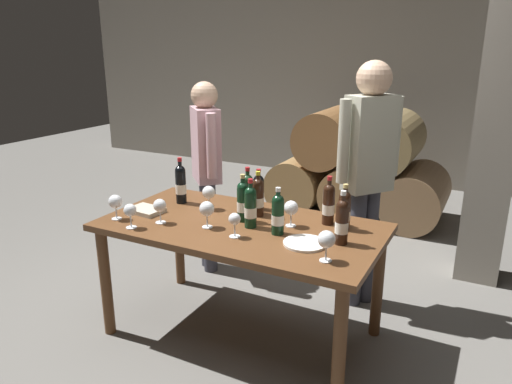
% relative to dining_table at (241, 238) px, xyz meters
% --- Properties ---
extents(ground_plane, '(14.00, 14.00, 0.00)m').
position_rel_dining_table_xyz_m(ground_plane, '(0.00, 0.00, -0.67)').
color(ground_plane, '#66635E').
extents(cellar_back_wall, '(10.00, 0.24, 2.80)m').
position_rel_dining_table_xyz_m(cellar_back_wall, '(0.00, 4.20, 0.73)').
color(cellar_back_wall, gray).
rests_on(cellar_back_wall, ground_plane).
extents(barrel_stack, '(1.86, 0.90, 1.15)m').
position_rel_dining_table_xyz_m(barrel_stack, '(0.00, 2.60, -0.15)').
color(barrel_stack, olive).
rests_on(barrel_stack, ground_plane).
extents(stone_pillar, '(0.32, 0.32, 2.60)m').
position_rel_dining_table_xyz_m(stone_pillar, '(1.30, 1.60, 0.63)').
color(stone_pillar, gray).
rests_on(stone_pillar, ground_plane).
extents(dining_table, '(1.70, 0.90, 0.76)m').
position_rel_dining_table_xyz_m(dining_table, '(0.00, 0.00, 0.00)').
color(dining_table, brown).
rests_on(dining_table, ground_plane).
extents(wine_bottle_0, '(0.07, 0.07, 0.29)m').
position_rel_dining_table_xyz_m(wine_bottle_0, '(0.02, 0.18, 0.22)').
color(wine_bottle_0, black).
rests_on(wine_bottle_0, dining_table).
extents(wine_bottle_1, '(0.07, 0.07, 0.32)m').
position_rel_dining_table_xyz_m(wine_bottle_1, '(-0.57, 0.17, 0.23)').
color(wine_bottle_1, black).
rests_on(wine_bottle_1, dining_table).
extents(wine_bottle_2, '(0.07, 0.07, 0.28)m').
position_rel_dining_table_xyz_m(wine_bottle_2, '(0.26, -0.04, 0.21)').
color(wine_bottle_2, black).
rests_on(wine_bottle_2, dining_table).
extents(wine_bottle_3, '(0.07, 0.07, 0.30)m').
position_rel_dining_table_xyz_m(wine_bottle_3, '(0.07, -0.01, 0.22)').
color(wine_bottle_3, black).
rests_on(wine_bottle_3, dining_table).
extents(wine_bottle_4, '(0.07, 0.07, 0.27)m').
position_rel_dining_table_xyz_m(wine_bottle_4, '(-0.03, 0.30, 0.21)').
color(wine_bottle_4, black).
rests_on(wine_bottle_4, dining_table).
extents(wine_bottle_5, '(0.07, 0.07, 0.30)m').
position_rel_dining_table_xyz_m(wine_bottle_5, '(0.63, -0.01, 0.22)').
color(wine_bottle_5, black).
rests_on(wine_bottle_5, dining_table).
extents(wine_bottle_6, '(0.07, 0.07, 0.30)m').
position_rel_dining_table_xyz_m(wine_bottle_6, '(-0.02, 0.06, 0.22)').
color(wine_bottle_6, black).
rests_on(wine_bottle_6, dining_table).
extents(wine_bottle_7, '(0.07, 0.07, 0.28)m').
position_rel_dining_table_xyz_m(wine_bottle_7, '(0.58, 0.21, 0.21)').
color(wine_bottle_7, black).
rests_on(wine_bottle_7, dining_table).
extents(wine_bottle_8, '(0.07, 0.07, 0.30)m').
position_rel_dining_table_xyz_m(wine_bottle_8, '(-0.07, 0.21, 0.22)').
color(wine_bottle_8, '#19381E').
rests_on(wine_bottle_8, dining_table).
extents(wine_bottle_9, '(0.07, 0.07, 0.30)m').
position_rel_dining_table_xyz_m(wine_bottle_9, '(0.47, 0.25, 0.22)').
color(wine_bottle_9, black).
rests_on(wine_bottle_9, dining_table).
extents(wine_glass_0, '(0.09, 0.09, 0.16)m').
position_rel_dining_table_xyz_m(wine_glass_0, '(0.63, -0.26, 0.21)').
color(wine_glass_0, white).
rests_on(wine_glass_0, dining_table).
extents(wine_glass_1, '(0.08, 0.08, 0.15)m').
position_rel_dining_table_xyz_m(wine_glass_1, '(-0.45, -0.21, 0.20)').
color(wine_glass_1, white).
rests_on(wine_glass_1, dining_table).
extents(wine_glass_2, '(0.09, 0.09, 0.16)m').
position_rel_dining_table_xyz_m(wine_glass_2, '(-0.32, 0.15, 0.20)').
color(wine_glass_2, white).
rests_on(wine_glass_2, dining_table).
extents(wine_glass_3, '(0.09, 0.09, 0.16)m').
position_rel_dining_table_xyz_m(wine_glass_3, '(-0.73, -0.28, 0.20)').
color(wine_glass_3, white).
rests_on(wine_glass_3, dining_table).
extents(wine_glass_4, '(0.09, 0.09, 0.16)m').
position_rel_dining_table_xyz_m(wine_glass_4, '(-0.15, -0.14, 0.21)').
color(wine_glass_4, white).
rests_on(wine_glass_4, dining_table).
extents(wine_glass_5, '(0.08, 0.08, 0.15)m').
position_rel_dining_table_xyz_m(wine_glass_5, '(-0.55, -0.36, 0.20)').
color(wine_glass_5, white).
rests_on(wine_glass_5, dining_table).
extents(wine_glass_6, '(0.09, 0.09, 0.16)m').
position_rel_dining_table_xyz_m(wine_glass_6, '(0.28, 0.11, 0.20)').
color(wine_glass_6, white).
rests_on(wine_glass_6, dining_table).
extents(wine_glass_7, '(0.07, 0.07, 0.14)m').
position_rel_dining_table_xyz_m(wine_glass_7, '(0.07, -0.19, 0.19)').
color(wine_glass_7, white).
rests_on(wine_glass_7, dining_table).
extents(tasting_notebook, '(0.23, 0.18, 0.03)m').
position_rel_dining_table_xyz_m(tasting_notebook, '(-0.65, -0.10, 0.11)').
color(tasting_notebook, '#B2A893').
rests_on(tasting_notebook, dining_table).
extents(serving_plate, '(0.24, 0.24, 0.01)m').
position_rel_dining_table_xyz_m(serving_plate, '(0.46, -0.11, 0.10)').
color(serving_plate, white).
rests_on(serving_plate, dining_table).
extents(sommelier_presenting, '(0.34, 0.41, 1.72)m').
position_rel_dining_table_xyz_m(sommelier_presenting, '(0.57, 0.75, 0.37)').
color(sommelier_presenting, '#383842').
rests_on(sommelier_presenting, ground_plane).
extents(taster_seated_left, '(0.37, 0.37, 1.54)m').
position_rel_dining_table_xyz_m(taster_seated_left, '(-0.71, 0.72, 0.25)').
color(taster_seated_left, '#383842').
rests_on(taster_seated_left, ground_plane).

